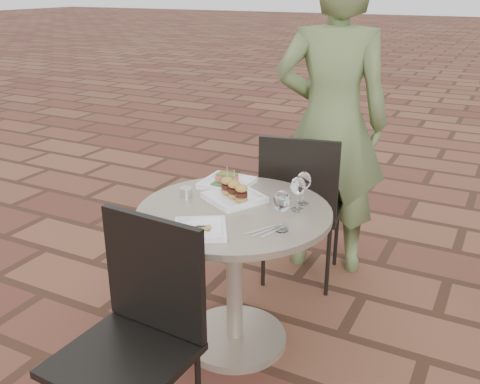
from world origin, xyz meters
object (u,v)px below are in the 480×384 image
at_px(diner, 331,123).
at_px(plate_tuna, 200,229).
at_px(plate_sliders, 234,194).
at_px(chair_near, 138,323).
at_px(cafe_table, 234,256).
at_px(plate_salmon, 227,182).
at_px(chair_far, 301,198).

bearing_deg(diner, plate_tuna, 68.13).
bearing_deg(plate_tuna, plate_sliders, 95.57).
distance_m(chair_near, diner, 1.75).
distance_m(cafe_table, plate_salmon, 0.41).
height_order(chair_near, plate_tuna, chair_near).
height_order(chair_far, plate_salmon, chair_far).
xyz_separation_m(plate_sliders, plate_tuna, (0.04, -0.37, -0.02)).
height_order(chair_near, plate_sliders, chair_near).
relative_size(cafe_table, plate_salmon, 3.80).
relative_size(plate_salmon, plate_sliders, 0.73).
bearing_deg(cafe_table, plate_tuna, -92.75).
bearing_deg(plate_sliders, plate_salmon, 128.66).
bearing_deg(plate_sliders, diner, 79.10).
bearing_deg(chair_near, plate_sliders, 95.28).
relative_size(cafe_table, diner, 0.49).
xyz_separation_m(chair_near, plate_sliders, (-0.03, 0.81, 0.21)).
bearing_deg(chair_near, diner, 88.32).
xyz_separation_m(chair_far, plate_sliders, (-0.12, -0.59, 0.21)).
relative_size(cafe_table, plate_tuna, 3.05).
height_order(plate_sliders, plate_tuna, plate_sliders).
relative_size(diner, plate_salmon, 7.82).
xyz_separation_m(chair_near, plate_salmon, (-0.16, 0.97, 0.20)).
height_order(cafe_table, chair_far, chair_far).
bearing_deg(plate_salmon, chair_near, -80.68).
distance_m(cafe_table, chair_far, 0.69).
bearing_deg(cafe_table, chair_near, -91.48).
bearing_deg(plate_salmon, plate_tuna, -72.92).
height_order(diner, plate_sliders, diner).
height_order(cafe_table, diner, diner).
xyz_separation_m(cafe_table, chair_near, (-0.02, -0.71, 0.07)).
bearing_deg(chair_far, plate_tuna, 74.65).
bearing_deg(cafe_table, chair_far, 84.39).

